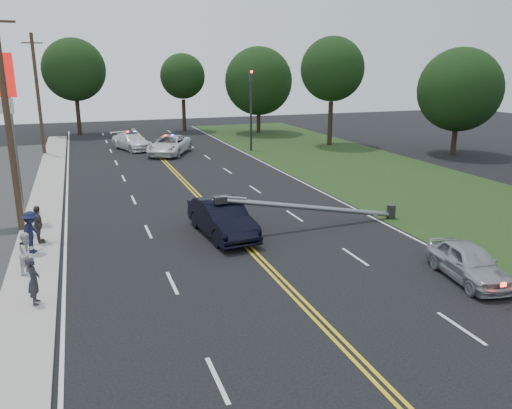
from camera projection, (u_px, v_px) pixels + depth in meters
name	position (u px, v px, depth m)	size (l,w,h in m)	color
ground	(317.00, 318.00, 15.23)	(120.00, 120.00, 0.00)	black
sidewalk	(38.00, 242.00, 21.55)	(1.80, 70.00, 0.12)	#A9A399
grass_verge	(450.00, 199.00, 28.68)	(12.00, 80.00, 0.01)	#1D3213
centerline_yellow	(225.00, 223.00, 24.29)	(0.36, 80.00, 0.00)	gold
traffic_signal	(251.00, 103.00, 43.99)	(0.28, 0.41, 7.05)	#2D2D30
fallen_streetlight	(321.00, 208.00, 23.59)	(9.36, 0.44, 1.91)	#2D2D30
utility_pole_mid	(8.00, 121.00, 21.75)	(1.60, 0.28, 10.00)	#382619
utility_pole_far	(38.00, 94.00, 41.70)	(1.60, 0.28, 10.00)	#382619
tree_6	(74.00, 70.00, 53.61)	(6.67, 6.67, 10.31)	black
tree_7	(183.00, 76.00, 57.00)	(5.11, 5.11, 8.79)	black
tree_8	(259.00, 81.00, 55.43)	(7.49, 7.49, 9.48)	black
tree_9	(332.00, 69.00, 46.26)	(5.92, 5.92, 10.06)	black
tree_13	(459.00, 90.00, 41.78)	(6.93, 6.93, 8.92)	black
crashed_sedan	(222.00, 218.00, 22.39)	(1.74, 4.98, 1.64)	black
waiting_sedan	(469.00, 262.00, 17.79)	(1.55, 3.86, 1.32)	#9FA2A7
emergency_a	(169.00, 145.00, 42.95)	(2.66, 5.77, 1.60)	silver
emergency_b	(132.00, 141.00, 45.37)	(2.09, 5.15, 1.50)	silver
bystander_a	(34.00, 281.00, 15.69)	(0.57, 0.37, 1.56)	#282A31
bystander_b	(28.00, 253.00, 18.05)	(0.75, 0.58, 1.54)	silver
bystander_c	(31.00, 232.00, 19.99)	(1.12, 0.64, 1.73)	#171B3B
bystander_d	(38.00, 224.00, 21.10)	(0.96, 0.40, 1.64)	#514240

